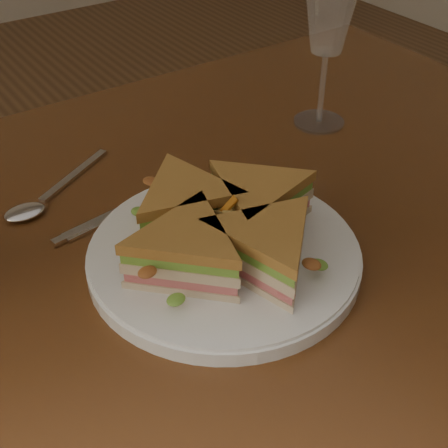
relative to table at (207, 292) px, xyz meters
name	(u,v)px	position (x,y,z in m)	size (l,w,h in m)	color
table	(207,292)	(0.00, 0.00, 0.00)	(1.20, 0.80, 0.75)	#3B1E0D
plate	(224,255)	(-0.01, -0.06, 0.11)	(0.29, 0.29, 0.02)	white
sandwich_wedges	(224,228)	(-0.01, -0.06, 0.14)	(0.27, 0.27, 0.06)	beige
crisps_mound	(224,231)	(-0.01, -0.06, 0.14)	(0.09, 0.09, 0.05)	#C06A18
spoon	(38,203)	(-0.14, 0.15, 0.10)	(0.17, 0.10, 0.01)	silver
knife	(128,209)	(-0.06, 0.08, 0.10)	(0.21, 0.04, 0.00)	silver
wine_glass	(330,13)	(0.28, 0.12, 0.26)	(0.08, 0.08, 0.22)	white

